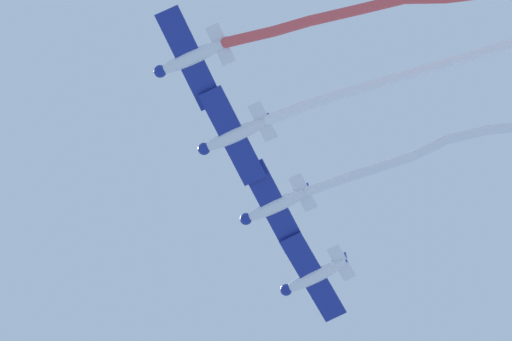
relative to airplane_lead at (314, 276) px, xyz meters
name	(u,v)px	position (x,y,z in m)	size (l,w,h in m)	color
airplane_lead	(314,276)	(0.00, 0.00, 0.00)	(6.80, 5.24, 1.69)	silver
airplane_left_wing	(275,206)	(-5.24, 1.99, 0.30)	(6.83, 5.25, 1.69)	silver
smoke_trail_left_wing	(416,155)	(-7.79, -7.30, -0.10)	(3.74, 14.79, 1.66)	white
airplane_right_wing	(234,135)	(-10.47, 3.98, 0.00)	(6.84, 5.25, 1.69)	silver
smoke_trail_right_wing	(449,66)	(-12.74, -10.08, 1.98)	(3.19, 24.35, 4.71)	white
airplane_slot	(190,58)	(-15.71, 5.97, 0.30)	(6.85, 5.24, 1.69)	silver
smoke_trail_slot	(383,10)	(-17.30, -6.02, 0.11)	(2.12, 20.10, 1.56)	#DB4C4C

